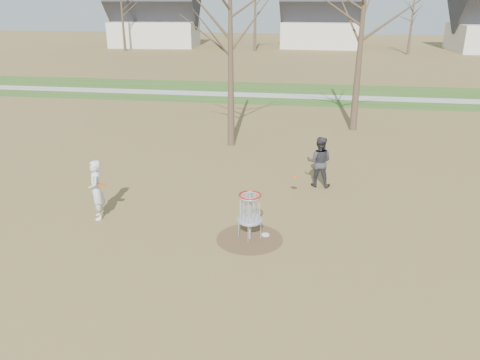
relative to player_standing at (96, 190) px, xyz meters
name	(u,v)px	position (x,y,z in m)	size (l,w,h in m)	color
ground	(250,239)	(4.57, -0.60, -0.89)	(160.00, 160.00, 0.00)	brown
green_band	(292,93)	(4.57, 20.40, -0.88)	(160.00, 8.00, 0.01)	#2D5119
footpath	(291,96)	(4.57, 19.40, -0.87)	(160.00, 1.50, 0.01)	#9E9E99
dirt_circle	(250,239)	(4.57, -0.60, -0.88)	(1.80, 1.80, 0.01)	#47331E
player_standing	(96,190)	(0.00, 0.00, 0.00)	(0.65, 0.42, 1.78)	silver
player_throwing	(319,162)	(6.38, 3.58, -0.01)	(0.85, 0.66, 1.75)	#302F34
disc_grounded	(265,235)	(4.97, -0.34, -0.87)	(0.22, 0.22, 0.02)	silver
discs_in_play	(208,180)	(3.07, 1.09, 0.08)	(5.64, 2.53, 0.35)	#FF550D
disc_golf_basket	(250,208)	(4.57, -0.60, 0.03)	(0.64, 0.64, 1.35)	#9EA3AD
bare_trees	(322,7)	(6.35, 35.18, 4.46)	(52.62, 44.98, 9.00)	#382B1E
houses_row	(340,20)	(8.89, 51.96, 2.64)	(56.51, 10.01, 7.26)	silver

